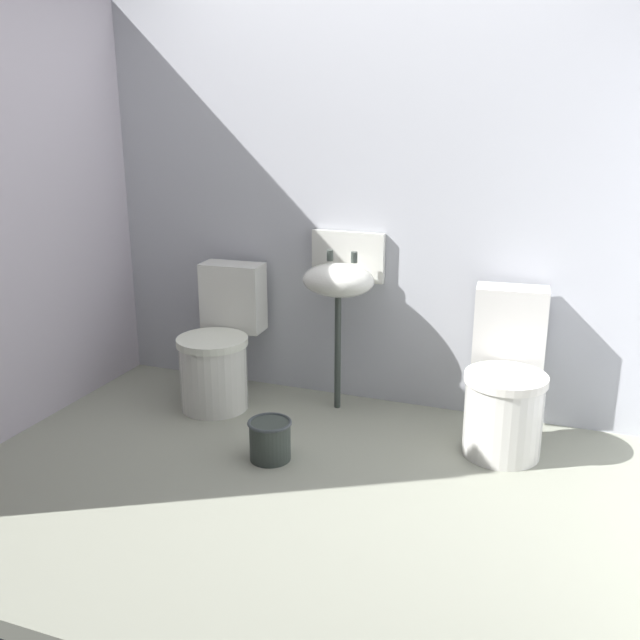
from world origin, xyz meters
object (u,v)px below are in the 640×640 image
Objects in this scene: sink at (340,278)px; toilet_right at (505,387)px; toilet_left at (220,349)px; bucket at (270,439)px.

toilet_right is at bearing -11.32° from sink.
toilet_left is at bearing -5.28° from toilet_right.
toilet_left is at bearing -164.11° from sink.
sink reaches higher than bucket.
sink reaches higher than toilet_left.
toilet_left is 0.81m from sink.
sink is at bearing -16.60° from toilet_right.
sink is at bearing -167.05° from toilet_left.
bucket is at bearing 22.29° from toilet_right.
sink is (0.66, 0.19, 0.43)m from toilet_left.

